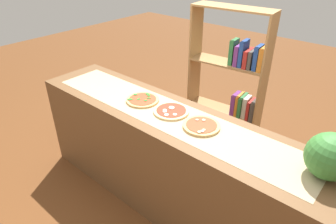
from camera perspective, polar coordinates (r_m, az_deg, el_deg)
name	(u,v)px	position (r m, az deg, el deg)	size (l,w,h in m)	color
ground_plane	(168,199)	(2.96, 0.00, -16.31)	(12.00, 12.00, 0.00)	brown
counter	(168,160)	(2.64, 0.00, -9.25)	(2.68, 0.61, 0.94)	brown
parchment_paper	(168,114)	(2.36, 0.00, -0.40)	(2.37, 0.43, 0.00)	tan
pizza_spinach_0	(143,100)	(2.56, -4.90, 2.35)	(0.28, 0.28, 0.02)	tan
pizza_mozzarella_1	(171,111)	(2.39, 0.62, 0.19)	(0.29, 0.29, 0.02)	#E5C17F
pizza_mushroom_2	(201,126)	(2.21, 6.44, -2.65)	(0.28, 0.28, 0.03)	tan
watermelon	(330,156)	(1.93, 28.66, -7.48)	(0.28, 0.28, 0.28)	#387A33
bookshelf	(234,91)	(3.13, 12.60, 3.95)	(0.80, 0.31, 1.62)	#A87A47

